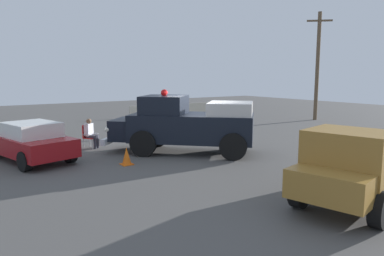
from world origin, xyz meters
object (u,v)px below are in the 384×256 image
(spectator_seated, at_px, (91,132))
(utility_pole, at_px, (318,65))
(lawn_chair_near_truck, at_px, (88,135))
(vintage_fire_truck, at_px, (186,124))
(traffic_cone, at_px, (127,156))
(classic_hot_rod, at_px, (28,141))
(parked_pickup, at_px, (361,162))

(spectator_seated, relative_size, utility_pole, 0.17)
(utility_pole, bearing_deg, lawn_chair_near_truck, -176.89)
(vintage_fire_truck, xyz_separation_m, traffic_cone, (-2.88, -0.51, -0.89))
(lawn_chair_near_truck, relative_size, utility_pole, 0.14)
(lawn_chair_near_truck, relative_size, traffic_cone, 1.61)
(spectator_seated, xyz_separation_m, traffic_cone, (0.05, -3.64, -0.39))
(lawn_chair_near_truck, height_order, traffic_cone, lawn_chair_near_truck)
(classic_hot_rod, xyz_separation_m, lawn_chair_near_truck, (2.62, 1.05, -0.16))
(spectator_seated, bearing_deg, utility_pole, 3.49)
(classic_hot_rod, xyz_separation_m, parked_pickup, (6.10, -9.45, 0.24))
(classic_hot_rod, xyz_separation_m, spectator_seated, (2.70, 0.94, -0.05))
(spectator_seated, relative_size, traffic_cone, 2.03)
(classic_hot_rod, height_order, parked_pickup, parked_pickup)
(parked_pickup, distance_m, spectator_seated, 10.94)
(parked_pickup, bearing_deg, utility_pole, 40.79)
(lawn_chair_near_truck, relative_size, spectator_seated, 0.79)
(spectator_seated, bearing_deg, traffic_cone, -89.28)
(classic_hot_rod, distance_m, parked_pickup, 11.25)
(parked_pickup, bearing_deg, traffic_cone, 116.45)
(traffic_cone, bearing_deg, vintage_fire_truck, 10.11)
(vintage_fire_truck, distance_m, utility_pole, 14.56)
(classic_hot_rod, distance_m, lawn_chair_near_truck, 2.82)
(utility_pole, xyz_separation_m, traffic_cone, (-16.58, -4.65, -3.57))
(spectator_seated, bearing_deg, vintage_fire_truck, -46.88)
(parked_pickup, height_order, utility_pole, utility_pole)
(vintage_fire_truck, bearing_deg, classic_hot_rod, 158.81)
(vintage_fire_truck, height_order, utility_pole, utility_pole)
(lawn_chair_near_truck, height_order, spectator_seated, spectator_seated)
(vintage_fire_truck, relative_size, parked_pickup, 1.13)
(utility_pole, bearing_deg, parked_pickup, -139.21)
(classic_hot_rod, distance_m, traffic_cone, 3.87)
(lawn_chair_near_truck, bearing_deg, vintage_fire_truck, -47.06)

